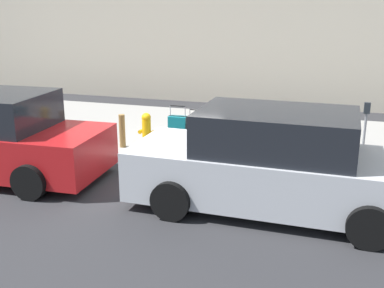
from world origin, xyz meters
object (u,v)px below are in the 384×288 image
(suitcase_maroon_4, at_px, (199,138))
(bollard_post, at_px, (122,131))
(suitcase_black_0, at_px, (295,145))
(parked_car_silver_0, at_px, (275,165))
(fire_hydrant, at_px, (147,129))
(suitcase_teal_5, at_px, (178,133))
(suitcase_olive_2, at_px, (245,141))
(suitcase_silver_1, at_px, (271,141))
(suitcase_navy_3, at_px, (222,139))
(parking_meter, at_px, (365,124))

(suitcase_maroon_4, xyz_separation_m, bollard_post, (1.76, 0.17, 0.06))
(suitcase_black_0, distance_m, parked_car_silver_0, 2.31)
(fire_hydrant, xyz_separation_m, bollard_post, (0.53, 0.15, -0.04))
(bollard_post, bearing_deg, suitcase_teal_5, -170.42)
(suitcase_olive_2, bearing_deg, fire_hydrant, -1.08)
(fire_hydrant, bearing_deg, bollard_post, 15.68)
(fire_hydrant, bearing_deg, suitcase_silver_1, -178.65)
(suitcase_olive_2, height_order, suitcase_maroon_4, suitcase_olive_2)
(suitcase_black_0, height_order, suitcase_teal_5, suitcase_teal_5)
(suitcase_navy_3, xyz_separation_m, suitcase_teal_5, (1.01, -0.01, 0.06))
(suitcase_silver_1, bearing_deg, suitcase_maroon_4, 1.70)
(suitcase_teal_5, distance_m, fire_hydrant, 0.73)
(suitcase_black_0, bearing_deg, suitcase_olive_2, 5.54)
(parked_car_silver_0, bearing_deg, bollard_post, -29.21)
(parking_meter, xyz_separation_m, parked_car_silver_0, (1.46, 2.48, -0.18))
(suitcase_navy_3, bearing_deg, suitcase_teal_5, -0.79)
(suitcase_teal_5, bearing_deg, suitcase_maroon_4, 175.00)
(suitcase_black_0, distance_m, bollard_post, 3.84)
(suitcase_black_0, xyz_separation_m, suitcase_navy_3, (1.56, 0.01, -0.01))
(suitcase_silver_1, distance_m, bollard_post, 3.35)
(parking_meter, relative_size, parked_car_silver_0, 0.27)
(suitcase_teal_5, relative_size, parked_car_silver_0, 0.21)
(parking_meter, bearing_deg, suitcase_navy_3, 3.96)
(suitcase_olive_2, bearing_deg, suitcase_black_0, -174.46)
(suitcase_maroon_4, bearing_deg, parked_car_silver_0, 131.03)
(suitcase_navy_3, relative_size, suitcase_teal_5, 0.69)
(bollard_post, bearing_deg, suitcase_black_0, -176.89)
(suitcase_silver_1, xyz_separation_m, bollard_post, (3.34, 0.22, 0.02))
(suitcase_black_0, xyz_separation_m, suitcase_olive_2, (1.03, 0.10, 0.01))
(fire_hydrant, height_order, bollard_post, fire_hydrant)
(suitcase_olive_2, bearing_deg, parking_meter, -173.00)
(suitcase_silver_1, xyz_separation_m, parked_car_silver_0, (-0.37, 2.29, 0.28))
(fire_hydrant, bearing_deg, parking_meter, -176.92)
(suitcase_olive_2, bearing_deg, suitcase_silver_1, -168.75)
(bollard_post, bearing_deg, suitcase_olive_2, -177.80)
(parked_car_silver_0, bearing_deg, suitcase_maroon_4, -48.97)
(suitcase_navy_3, relative_size, bollard_post, 0.93)
(suitcase_black_0, height_order, bollard_post, suitcase_black_0)
(suitcase_maroon_4, xyz_separation_m, parked_car_silver_0, (-1.95, 2.25, 0.32))
(suitcase_teal_5, distance_m, parked_car_silver_0, 3.36)
(parked_car_silver_0, bearing_deg, suitcase_olive_2, -67.22)
(suitcase_olive_2, relative_size, fire_hydrant, 1.25)
(suitcase_black_0, xyz_separation_m, suitcase_teal_5, (2.57, -0.01, 0.05))
(suitcase_olive_2, distance_m, suitcase_teal_5, 1.54)
(suitcase_silver_1, relative_size, suitcase_teal_5, 0.77)
(suitcase_black_0, distance_m, suitcase_navy_3, 1.56)
(bollard_post, distance_m, parking_meter, 5.21)
(fire_hydrant, bearing_deg, suitcase_maroon_4, -179.10)
(suitcase_teal_5, xyz_separation_m, parking_meter, (-3.91, -0.19, 0.44))
(suitcase_silver_1, distance_m, suitcase_maroon_4, 1.58)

